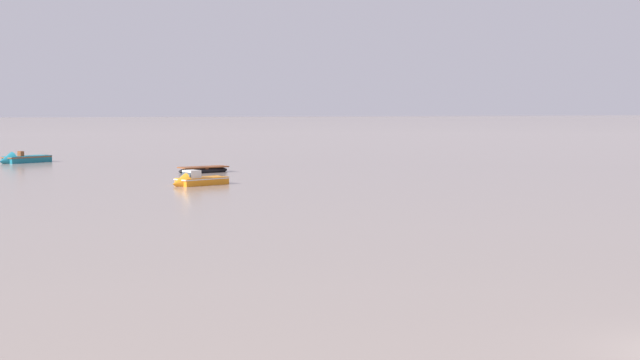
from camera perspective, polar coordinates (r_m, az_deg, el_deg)
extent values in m
cube|color=#197084|center=(96.86, -17.82, 1.18)|extent=(4.78, 4.30, 0.90)
cone|color=#197084|center=(95.59, -19.03, 1.11)|extent=(2.23, 2.30, 1.80)
cube|color=brown|center=(96.81, -17.85, 1.38)|extent=(4.89, 4.39, 0.10)
cube|color=brown|center=(96.44, -18.18, 1.58)|extent=(0.68, 0.72, 0.50)
cube|color=black|center=(98.07, -16.73, 1.33)|extent=(0.44, 0.46, 0.64)
ellipsoid|color=black|center=(79.39, -7.30, 0.59)|extent=(4.88, 3.16, 0.73)
cube|color=brown|center=(79.37, -7.30, 0.81)|extent=(4.52, 2.99, 0.10)
cube|color=brown|center=(79.37, -7.30, 0.73)|extent=(0.79, 1.43, 0.07)
cube|color=orange|center=(67.34, -7.37, -0.14)|extent=(4.03, 3.17, 0.74)
cone|color=orange|center=(66.25, -8.77, -0.24)|extent=(1.74, 1.86, 1.48)
cube|color=silver|center=(67.29, -7.41, 0.09)|extent=(4.12, 3.24, 0.08)
cube|color=silver|center=(66.78, -8.01, 0.37)|extent=(1.35, 1.45, 0.57)
cube|color=#384751|center=(66.53, -8.33, 0.39)|extent=(0.72, 1.08, 0.46)
cube|color=black|center=(68.37, -6.11, 0.04)|extent=(0.34, 0.37, 0.52)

